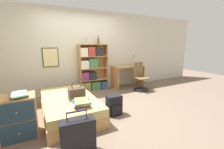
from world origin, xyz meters
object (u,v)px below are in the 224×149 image
Objects in this scene: bottle_green at (86,42)px; bottle_brown at (98,41)px; desk_lamp at (134,57)px; desk_chair at (141,81)px; bed at (69,105)px; desk at (128,73)px; magazine_pile_on_dresser at (19,95)px; bookcase at (92,70)px; book_stack_on_bed at (81,103)px; dresser at (19,117)px; handbag at (77,93)px; suitcase at (78,137)px; backpack at (114,105)px.

bottle_brown is (0.42, 0.04, 0.03)m from bottle_green.
desk_lamp is 0.99m from desk_chair.
bed is 1.76× the size of desk.
bottle_green is (1.76, 1.88, 0.85)m from magazine_pile_on_dresser.
bed is 1.76m from bookcase.
dresser reaches higher than book_stack_on_bed.
bed is at bearing 119.15° from handbag.
bookcase is at bearing 43.85° from dresser.
suitcase is at bearing -137.08° from desk_lamp.
desk_chair is 2.04m from backpack.
suitcase is 1.32m from backpack.
magazine_pile_on_dresser is 2.66m from bookcase.
bottle_brown reaches higher than backpack.
handbag is 1.82m from bookcase.
dresser is at bearing -160.83° from desk_chair.
magazine_pile_on_dresser is 1.46× the size of bottle_brown.
desk_lamp is at bearing -2.43° from bookcase.
desk reaches higher than bed.
desk reaches higher than magazine_pile_on_dresser.
suitcase is at bearing -110.25° from book_stack_on_bed.
bookcase is 1.35m from desk.
desk is (1.33, -0.14, -0.18)m from bookcase.
desk is at bearing 39.12° from book_stack_on_bed.
magazine_pile_on_dresser is 0.90× the size of desk_lamp.
book_stack_on_bed is 0.60× the size of suitcase.
desk_lamp is (1.77, -0.07, -0.53)m from bottle_green.
handbag is 1.06m from magazine_pile_on_dresser.
handbag reaches higher than suitcase.
bookcase is at bearing -1.71° from bottle_green.
desk_chair is (2.39, 0.89, -0.22)m from handbag.
backpack is at bearing -135.20° from desk_lamp.
suitcase is 1.50× the size of backpack.
bottle_green is at bearing 174.55° from desk.
desk is at bearing 45.44° from suitcase.
magazine_pile_on_dresser is at bearing -162.72° from handbag.
handbag is 2.28m from bottle_brown.
desk is at bearing -5.85° from bookcase.
bottle_green is at bearing 56.12° from bed.
backpack is at bearing -131.03° from desk.
desk_chair is at bearing -24.28° from bookcase.
bed is 2.07× the size of desk_chair.
suitcase is 3.60m from desk.
desk_lamp is at bearing 42.92° from suitcase.
bottle_green is at bearing 178.29° from bookcase.
bookcase is 3.51× the size of desk_lamp.
bottle_green is at bearing 68.72° from suitcase.
magazine_pile_on_dresser reaches higher than suitcase.
handbag is at bearing 157.94° from backpack.
book_stack_on_bed is 2.62m from bottle_brown.
bottle_green is 1.85m from desk_lamp.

